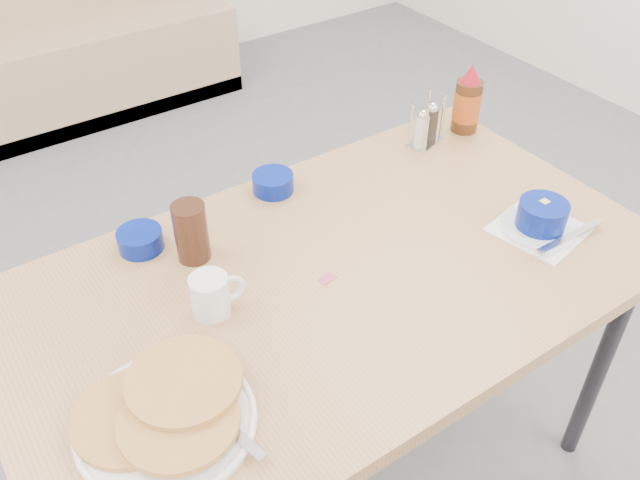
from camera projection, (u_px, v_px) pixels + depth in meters
booth_bench at (33, 48)px, 3.30m from camera, size 1.90×0.56×1.22m
dining_table at (335, 294)px, 1.46m from camera, size 1.40×0.80×0.76m
pancake_plate at (166, 414)px, 1.12m from camera, size 0.30×0.31×0.05m
coffee_mug at (212, 294)px, 1.31m from camera, size 0.11×0.08×0.09m
grits_setting at (542, 219)px, 1.52m from camera, size 0.23×0.21×0.08m
creamer_bowl at (140, 240)px, 1.47m from camera, size 0.10×0.10×0.04m
butter_bowl at (273, 183)px, 1.64m from camera, size 0.10×0.10×0.05m
amber_tumbler at (191, 232)px, 1.42m from camera, size 0.08×0.08×0.14m
condiment_caddy at (426, 128)px, 1.80m from camera, size 0.12×0.09×0.13m
syrup_bottle at (467, 102)px, 1.83m from camera, size 0.07×0.07×0.19m
sugar_wrapper at (327, 279)px, 1.41m from camera, size 0.04×0.03×0.00m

